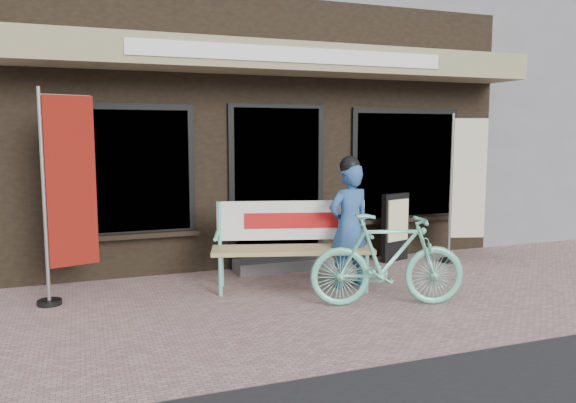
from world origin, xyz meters
name	(u,v)px	position (x,y,z in m)	size (l,w,h in m)	color
ground	(339,307)	(0.00, 0.00, 0.00)	(70.00, 70.00, 0.00)	#A37F7D
storefront	(223,68)	(0.00, 4.96, 2.99)	(7.00, 6.77, 6.00)	black
neighbor_right_near	(560,92)	(8.50, 5.50, 2.80)	(10.00, 7.00, 5.60)	slate
bench	(292,237)	(-0.19, 0.90, 0.60)	(1.93, 0.96, 1.01)	#6CD4AF
person	(349,223)	(0.43, 0.65, 0.76)	(0.57, 0.41, 1.56)	#29528F
bicycle	(388,260)	(0.50, -0.14, 0.49)	(0.46, 1.64, 0.98)	#6CD4AF
nobori_red	(67,193)	(-2.64, 1.19, 1.18)	(0.68, 0.33, 2.29)	gray
nobori_cream	(466,186)	(2.55, 1.27, 1.08)	(0.62, 0.30, 2.09)	gray
menu_stand	(395,226)	(1.68, 1.67, 0.50)	(0.49, 0.24, 0.97)	black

